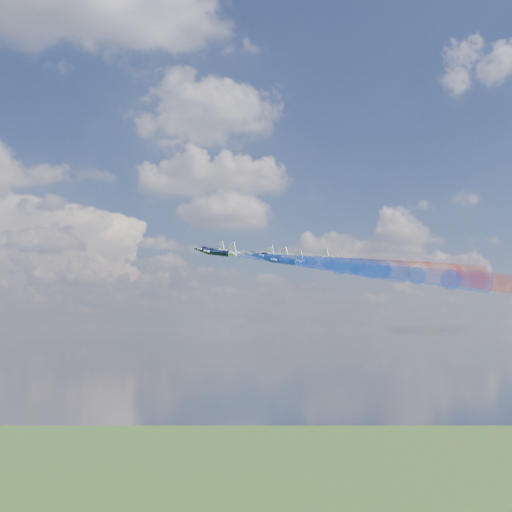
{
  "coord_description": "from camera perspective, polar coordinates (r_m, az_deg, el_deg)",
  "views": [
    {
      "loc": [
        -20.35,
        -153.16,
        147.39
      ],
      "look_at": [
        16.36,
        13.91,
        167.27
      ],
      "focal_mm": 45.05,
      "sensor_mm": 36.0,
      "label": 1
    }
  ],
  "objects": [
    {
      "name": "jet_inner_right",
      "position": [
        182.39,
        0.25,
        0.11
      ],
      "size": [
        16.42,
        17.29,
        6.07
      ],
      "primitive_type": null,
      "rotation": [
        0.15,
        -0.05,
        0.61
      ],
      "color": "black"
    },
    {
      "name": "trail_inner_left",
      "position": [
        150.66,
        4.18,
        -0.46
      ],
      "size": [
        29.18,
        38.99,
        11.35
      ],
      "primitive_type": null,
      "rotation": [
        0.15,
        -0.05,
        0.61
      ],
      "color": "blue"
    },
    {
      "name": "trail_outer_left",
      "position": [
        135.33,
        4.92,
        -0.55
      ],
      "size": [
        29.18,
        38.99,
        11.35
      ],
      "primitive_type": null,
      "rotation": [
        0.15,
        -0.05,
        0.61
      ],
      "color": "blue"
    },
    {
      "name": "trail_inner_right",
      "position": [
        164.77,
        7.42,
        -0.6
      ],
      "size": [
        29.18,
        38.99,
        11.35
      ],
      "primitive_type": null,
      "rotation": [
        0.15,
        -0.05,
        0.61
      ],
      "color": "red"
    },
    {
      "name": "jet_rear_left",
      "position": [
        153.9,
        2.51,
        -0.44
      ],
      "size": [
        16.42,
        17.29,
        6.07
      ],
      "primitive_type": null,
      "rotation": [
        0.15,
        -0.05,
        0.61
      ],
      "color": "black"
    },
    {
      "name": "trail_rear_left",
      "position": [
        137.5,
        11.44,
        -1.36
      ],
      "size": [
        29.18,
        38.99,
        11.35
      ],
      "primitive_type": null,
      "rotation": [
        0.15,
        -0.05,
        0.61
      ],
      "color": "blue"
    },
    {
      "name": "trail_lead",
      "position": [
        165.1,
        2.52,
        -0.14
      ],
      "size": [
        29.18,
        38.99,
        11.35
      ],
      "primitive_type": null,
      "rotation": [
        0.15,
        -0.05,
        0.61
      ],
      "color": "white"
    },
    {
      "name": "trail_outer_right",
      "position": [
        167.46,
        12.6,
        -0.86
      ],
      "size": [
        29.18,
        38.99,
        11.35
      ],
      "primitive_type": null,
      "rotation": [
        0.15,
        -0.05,
        0.61
      ],
      "color": "red"
    },
    {
      "name": "jet_center_third",
      "position": [
        166.92,
        1.33,
        -0.06
      ],
      "size": [
        16.42,
        17.29,
        6.07
      ],
      "primitive_type": null,
      "rotation": [
        0.15,
        -0.05,
        0.61
      ],
      "color": "black"
    },
    {
      "name": "trail_center_third",
      "position": [
        149.88,
        9.37,
        -0.87
      ],
      "size": [
        29.18,
        38.99,
        11.35
      ],
      "primitive_type": null,
      "rotation": [
        0.15,
        -0.05,
        0.61
      ],
      "color": "white"
    },
    {
      "name": "trail_rear_right",
      "position": [
        153.7,
        14.2,
        -1.58
      ],
      "size": [
        29.18,
        38.99,
        11.35
      ],
      "primitive_type": null,
      "rotation": [
        0.15,
        -0.05,
        0.61
      ],
      "color": "red"
    },
    {
      "name": "jet_lead",
      "position": [
        184.43,
        -4.12,
        0.52
      ],
      "size": [
        16.42,
        17.29,
        6.07
      ],
      "primitive_type": null,
      "rotation": [
        0.15,
        -0.05,
        0.61
      ],
      "color": "black"
    },
    {
      "name": "jet_outer_left",
      "position": [
        154.1,
        -3.31,
        0.29
      ],
      "size": [
        16.42,
        17.29,
        6.07
      ],
      "primitive_type": null,
      "rotation": [
        0.15,
        -0.05,
        0.61
      ],
      "color": "black"
    },
    {
      "name": "jet_inner_left",
      "position": [
        169.54,
        -3.22,
        0.3
      ],
      "size": [
        16.42,
        17.29,
        6.07
      ],
      "primitive_type": null,
      "rotation": [
        0.15,
        -0.05,
        0.61
      ],
      "color": "black"
    },
    {
      "name": "jet_outer_right",
      "position": [
        183.12,
        5.02,
        -0.14
      ],
      "size": [
        16.42,
        17.29,
        6.07
      ],
      "primitive_type": null,
      "rotation": [
        0.15,
        -0.05,
        0.61
      ],
      "color": "black"
    },
    {
      "name": "jet_rear_right",
      "position": [
        168.86,
        5.84,
        -0.73
      ],
      "size": [
        16.42,
        17.29,
        6.07
      ],
      "primitive_type": null,
      "rotation": [
        0.15,
        -0.05,
        0.61
      ],
      "color": "black"
    }
  ]
}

